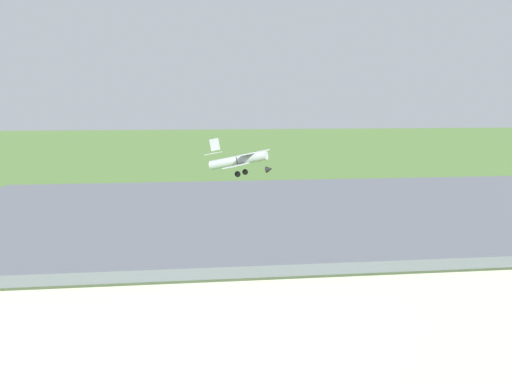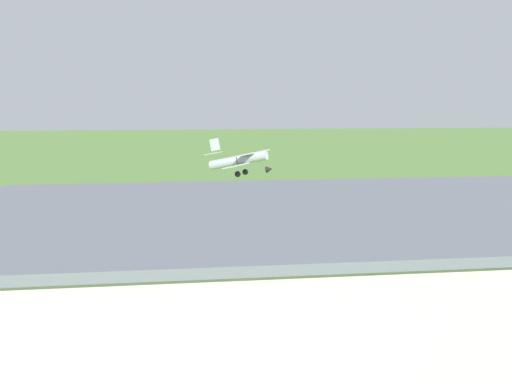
{
  "view_description": "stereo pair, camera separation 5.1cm",
  "coord_description": "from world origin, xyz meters",
  "px_view_note": "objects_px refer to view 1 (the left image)",
  "views": [
    {
      "loc": [
        5.32,
        53.22,
        12.04
      ],
      "look_at": [
        -1.05,
        7.33,
        4.05
      ],
      "focal_mm": 35.49,
      "sensor_mm": 36.0,
      "label": 1
    },
    {
      "loc": [
        5.27,
        53.23,
        12.04
      ],
      "look_at": [
        -1.05,
        7.33,
        4.05
      ],
      "focal_mm": 35.49,
      "sensor_mm": 36.0,
      "label": 2
    }
  ],
  "objects_px": {
    "hangar": "(352,284)",
    "person_near_hangar_door": "(94,240)",
    "car_silver": "(483,247)",
    "car_white": "(68,255)",
    "biplane": "(241,160)",
    "person_at_fence_line": "(350,229)"
  },
  "relations": [
    {
      "from": "biplane",
      "to": "person_at_fence_line",
      "type": "xyz_separation_m",
      "value": [
        -8.87,
        10.97,
        -5.3
      ]
    },
    {
      "from": "biplane",
      "to": "car_silver",
      "type": "relative_size",
      "value": 1.68
    },
    {
      "from": "car_silver",
      "to": "person_near_hangar_door",
      "type": "xyz_separation_m",
      "value": [
        31.15,
        -6.37,
        -0.02
      ]
    },
    {
      "from": "biplane",
      "to": "car_silver",
      "type": "bearing_deg",
      "value": 134.05
    },
    {
      "from": "car_silver",
      "to": "car_white",
      "type": "relative_size",
      "value": 0.99
    },
    {
      "from": "hangar",
      "to": "person_near_hangar_door",
      "type": "relative_size",
      "value": 21.27
    },
    {
      "from": "car_white",
      "to": "person_at_fence_line",
      "type": "bearing_deg",
      "value": -168.85
    },
    {
      "from": "hangar",
      "to": "car_white",
      "type": "height_order",
      "value": "hangar"
    },
    {
      "from": "person_at_fence_line",
      "to": "car_white",
      "type": "bearing_deg",
      "value": 11.15
    },
    {
      "from": "hangar",
      "to": "person_at_fence_line",
      "type": "distance_m",
      "value": 22.95
    },
    {
      "from": "biplane",
      "to": "person_near_hangar_door",
      "type": "height_order",
      "value": "biplane"
    },
    {
      "from": "car_white",
      "to": "person_near_hangar_door",
      "type": "height_order",
      "value": "person_near_hangar_door"
    },
    {
      "from": "car_silver",
      "to": "car_white",
      "type": "bearing_deg",
      "value": -4.31
    },
    {
      "from": "car_silver",
      "to": "person_near_hangar_door",
      "type": "height_order",
      "value": "person_near_hangar_door"
    },
    {
      "from": "hangar",
      "to": "car_white",
      "type": "relative_size",
      "value": 7.75
    },
    {
      "from": "car_silver",
      "to": "car_white",
      "type": "xyz_separation_m",
      "value": [
        32.4,
        -2.44,
        -0.04
      ]
    },
    {
      "from": "biplane",
      "to": "person_at_fence_line",
      "type": "relative_size",
      "value": 4.55
    },
    {
      "from": "car_white",
      "to": "person_near_hangar_door",
      "type": "bearing_deg",
      "value": -107.73
    },
    {
      "from": "biplane",
      "to": "person_at_fence_line",
      "type": "bearing_deg",
      "value": 128.96
    },
    {
      "from": "hangar",
      "to": "person_near_hangar_door",
      "type": "xyz_separation_m",
      "value": [
        15.35,
        -20.85,
        -2.93
      ]
    },
    {
      "from": "biplane",
      "to": "person_near_hangar_door",
      "type": "distance_m",
      "value": 18.75
    },
    {
      "from": "person_at_fence_line",
      "to": "person_near_hangar_door",
      "type": "xyz_separation_m",
      "value": [
        22.51,
        0.75,
        -0.0
      ]
    }
  ]
}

